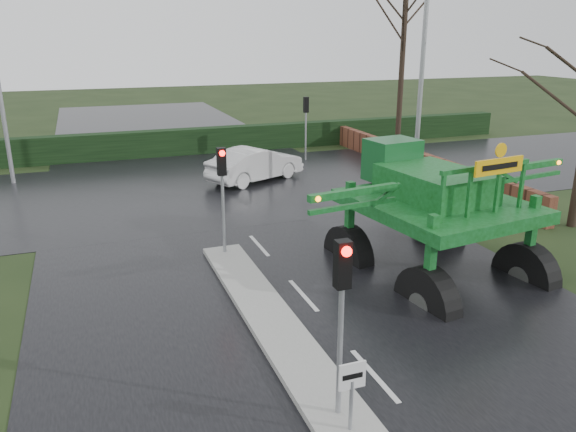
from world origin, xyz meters
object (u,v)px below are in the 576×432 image
object	(u,v)px
keep_left_sign	(352,386)
street_light_right	(417,54)
street_light_left_far	(1,53)
traffic_signal_mid	(222,178)
traffic_signal_far	(306,114)
traffic_signal_near	(342,292)
white_sedan	(256,181)
crop_sprayer	(428,213)

from	to	relation	value
keep_left_sign	street_light_right	distance (m)	17.23
street_light_right	street_light_left_far	size ratio (longest dim) A/B	1.00
traffic_signal_mid	traffic_signal_far	world-z (taller)	same
traffic_signal_mid	street_light_right	xyz separation A→B (m)	(9.49, 4.51, 3.40)
traffic_signal_near	traffic_signal_mid	distance (m)	8.50
keep_left_sign	white_sedan	size ratio (longest dim) A/B	0.27
keep_left_sign	white_sedan	bearing A→B (deg)	78.12
traffic_signal_near	traffic_signal_far	xyz separation A→B (m)	(7.80, 21.02, 0.00)
traffic_signal_mid	street_light_left_far	world-z (taller)	street_light_left_far
white_sedan	crop_sprayer	bearing A→B (deg)	156.74
traffic_signal_near	white_sedan	distance (m)	18.09
traffic_signal_mid	white_sedan	distance (m)	10.10
keep_left_sign	street_light_left_far	bearing A→B (deg)	107.78
traffic_signal_near	white_sedan	world-z (taller)	traffic_signal_near
traffic_signal_mid	street_light_right	size ratio (longest dim) A/B	0.35
street_light_right	crop_sprayer	size ratio (longest dim) A/B	1.08
traffic_signal_mid	street_light_right	world-z (taller)	street_light_right
traffic_signal_far	crop_sprayer	world-z (taller)	crop_sprayer
keep_left_sign	traffic_signal_far	bearing A→B (deg)	70.07
keep_left_sign	traffic_signal_near	world-z (taller)	traffic_signal_near
white_sedan	street_light_right	bearing A→B (deg)	-152.96
traffic_signal_near	traffic_signal_mid	bearing A→B (deg)	90.00
traffic_signal_near	street_light_right	world-z (taller)	street_light_right
keep_left_sign	traffic_signal_near	size ratio (longest dim) A/B	0.38
traffic_signal_near	street_light_left_far	xyz separation A→B (m)	(-6.89, 21.01, 3.40)
keep_left_sign	crop_sprayer	distance (m)	6.03
traffic_signal_mid	crop_sprayer	xyz separation A→B (m)	(4.14, -4.84, -0.13)
keep_left_sign	crop_sprayer	bearing A→B (deg)	45.09
traffic_signal_mid	street_light_left_far	distance (m)	14.68
street_light_right	white_sedan	bearing A→B (deg)	141.79
street_light_right	traffic_signal_near	bearing A→B (deg)	-126.13
traffic_signal_far	street_light_left_far	xyz separation A→B (m)	(-14.69, -0.01, 3.40)
traffic_signal_mid	traffic_signal_near	bearing A→B (deg)	-90.00
traffic_signal_far	crop_sprayer	bearing A→B (deg)	78.10
traffic_signal_far	white_sedan	world-z (taller)	traffic_signal_far
street_light_left_far	white_sedan	distance (m)	12.74
street_light_right	crop_sprayer	distance (m)	11.33
traffic_signal_far	keep_left_sign	bearing A→B (deg)	70.07
street_light_left_far	crop_sprayer	distance (m)	20.86
traffic_signal_mid	crop_sprayer	size ratio (longest dim) A/B	0.38
crop_sprayer	white_sedan	xyz separation A→B (m)	(-0.36, 13.84, -2.46)
street_light_left_far	traffic_signal_near	bearing A→B (deg)	-71.83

